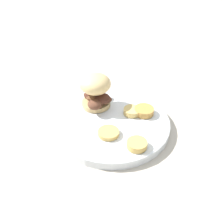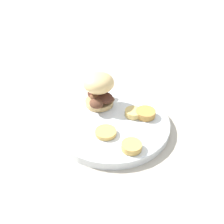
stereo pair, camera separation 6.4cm
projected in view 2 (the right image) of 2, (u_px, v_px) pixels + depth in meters
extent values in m
plane|color=#B2A899|center=(112.00, 127.00, 0.67)|extent=(4.00, 4.00, 0.00)
cylinder|color=white|center=(112.00, 124.00, 0.66)|extent=(0.29, 0.29, 0.02)
torus|color=white|center=(112.00, 121.00, 0.66)|extent=(0.29, 0.29, 0.01)
cylinder|color=tan|center=(99.00, 102.00, 0.71)|extent=(0.08, 0.08, 0.01)
ellipsoid|color=#4C281E|center=(99.00, 97.00, 0.69)|extent=(0.04, 0.04, 0.02)
ellipsoid|color=#4C281E|center=(105.00, 97.00, 0.68)|extent=(0.06, 0.06, 0.02)
ellipsoid|color=#563323|center=(96.00, 104.00, 0.66)|extent=(0.04, 0.04, 0.02)
ellipsoid|color=brown|center=(98.00, 96.00, 0.69)|extent=(0.05, 0.05, 0.02)
ellipsoid|color=#563323|center=(105.00, 99.00, 0.68)|extent=(0.06, 0.06, 0.02)
ellipsoid|color=#4C281E|center=(92.00, 95.00, 0.70)|extent=(0.02, 0.03, 0.02)
ellipsoid|color=brown|center=(103.00, 88.00, 0.72)|extent=(0.04, 0.04, 0.02)
ellipsoid|color=#E5C17F|center=(99.00, 83.00, 0.67)|extent=(0.08, 0.08, 0.05)
cylinder|color=tan|center=(106.00, 132.00, 0.61)|extent=(0.05, 0.05, 0.01)
cylinder|color=#DBB766|center=(133.00, 113.00, 0.67)|extent=(0.04, 0.04, 0.01)
cylinder|color=tan|center=(132.00, 146.00, 0.57)|extent=(0.05, 0.05, 0.01)
cylinder|color=#BC8942|center=(146.00, 113.00, 0.66)|extent=(0.05, 0.05, 0.02)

